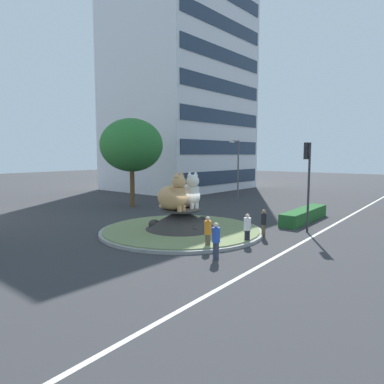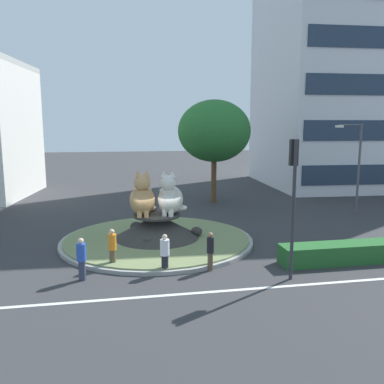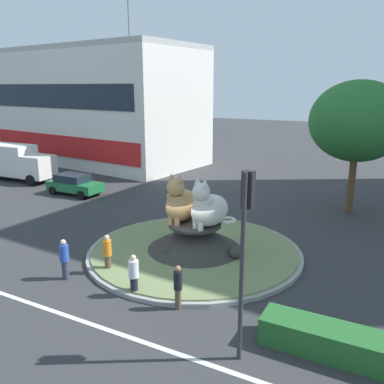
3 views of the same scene
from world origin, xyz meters
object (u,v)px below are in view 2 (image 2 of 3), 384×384
at_px(office_tower, 354,54).
at_px(streetlight_arm, 356,162).
at_px(pedestrian_black_shirt, 210,250).
at_px(traffic_light_mast, 293,184).
at_px(cat_statue_calico, 142,198).
at_px(pedestrian_white_shirt, 165,253).
at_px(pedestrian_orange_shirt, 112,247).
at_px(broadleaf_tree_behind_island, 214,131).
at_px(pedestrian_blue_shirt, 82,258).
at_px(cat_statue_white, 170,198).

relative_size(office_tower, streetlight_arm, 4.26).
bearing_deg(pedestrian_black_shirt, streetlight_arm, -74.52).
bearing_deg(pedestrian_black_shirt, traffic_light_mast, -136.56).
bearing_deg(cat_statue_calico, pedestrian_white_shirt, 9.11).
bearing_deg(pedestrian_orange_shirt, office_tower, -136.09).
height_order(broadleaf_tree_behind_island, pedestrian_blue_shirt, broadleaf_tree_behind_island).
bearing_deg(pedestrian_orange_shirt, broadleaf_tree_behind_island, -117.27).
relative_size(pedestrian_white_shirt, pedestrian_orange_shirt, 0.98).
xyz_separation_m(cat_statue_white, traffic_light_mast, (4.15, -6.28, 1.54)).
xyz_separation_m(cat_statue_calico, pedestrian_orange_shirt, (-1.59, -3.69, -1.50)).
bearing_deg(pedestrian_black_shirt, pedestrian_orange_shirt, 54.08).
xyz_separation_m(office_tower, pedestrian_white_shirt, (-22.65, -23.34, -12.75)).
bearing_deg(cat_statue_white, office_tower, 149.55).
xyz_separation_m(traffic_light_mast, pedestrian_blue_shirt, (-8.43, 1.34, -3.02)).
distance_m(traffic_light_mast, pedestrian_orange_shirt, 8.26).
height_order(pedestrian_orange_shirt, pedestrian_blue_shirt, pedestrian_blue_shirt).
distance_m(pedestrian_white_shirt, pedestrian_orange_shirt, 2.48).
xyz_separation_m(traffic_light_mast, pedestrian_orange_shirt, (-7.22, 2.65, -3.02)).
relative_size(pedestrian_black_shirt, pedestrian_blue_shirt, 0.96).
bearing_deg(office_tower, pedestrian_blue_shirt, -134.86).
xyz_separation_m(cat_statue_calico, pedestrian_blue_shirt, (-2.80, -5.00, -1.49)).
bearing_deg(streetlight_arm, cat_statue_calico, 4.70).
bearing_deg(pedestrian_white_shirt, streetlight_arm, 166.77).
relative_size(cat_statue_white, pedestrian_white_shirt, 1.40).
height_order(cat_statue_white, pedestrian_black_shirt, cat_statue_white).
bearing_deg(cat_statue_calico, pedestrian_blue_shirt, -27.44).
height_order(cat_statue_white, pedestrian_orange_shirt, cat_statue_white).
height_order(traffic_light_mast, pedestrian_orange_shirt, traffic_light_mast).
height_order(cat_statue_calico, pedestrian_black_shirt, cat_statue_calico).
height_order(broadleaf_tree_behind_island, streetlight_arm, broadleaf_tree_behind_island).
height_order(office_tower, pedestrian_white_shirt, office_tower).
height_order(traffic_light_mast, office_tower, office_tower).
height_order(broadleaf_tree_behind_island, pedestrian_black_shirt, broadleaf_tree_behind_island).
xyz_separation_m(cat_statue_white, pedestrian_orange_shirt, (-3.07, -3.63, -1.48)).
distance_m(cat_statue_white, broadleaf_tree_behind_island, 12.27).
distance_m(cat_statue_white, pedestrian_black_shirt, 5.14).
bearing_deg(cat_statue_white, pedestrian_black_shirt, 32.19).
relative_size(broadleaf_tree_behind_island, pedestrian_black_shirt, 4.88).
bearing_deg(pedestrian_blue_shirt, cat_statue_white, 25.77).
distance_m(office_tower, pedestrian_orange_shirt, 35.68).
distance_m(streetlight_arm, pedestrian_blue_shirt, 20.37).
xyz_separation_m(cat_statue_white, office_tower, (21.79, 18.57, 11.24)).
relative_size(cat_statue_calico, office_tower, 0.09).
xyz_separation_m(cat_statue_calico, office_tower, (23.27, 18.51, 11.22)).
bearing_deg(streetlight_arm, traffic_light_mast, 37.15).
bearing_deg(cat_statue_calico, streetlight_arm, 107.36).
height_order(pedestrian_black_shirt, pedestrian_orange_shirt, pedestrian_orange_shirt).
bearing_deg(streetlight_arm, broadleaf_tree_behind_island, -47.31).
relative_size(streetlight_arm, pedestrian_white_shirt, 3.74).
height_order(broadleaf_tree_behind_island, pedestrian_white_shirt, broadleaf_tree_behind_island).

